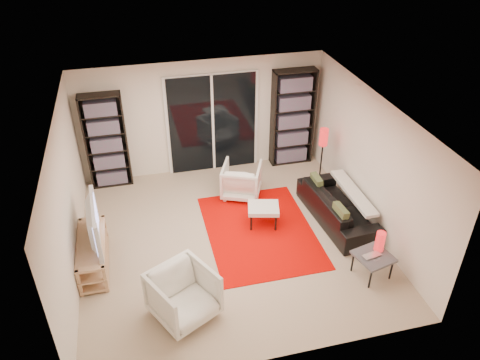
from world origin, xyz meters
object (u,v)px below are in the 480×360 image
(side_table, at_px, (373,257))
(armchair_back, at_px, (242,180))
(sofa, at_px, (338,207))
(bookshelf_right, at_px, (293,118))
(tv_stand, at_px, (93,253))
(bookshelf_left, at_px, (106,141))
(ottoman, at_px, (263,209))
(armchair_front, at_px, (184,295))
(floor_lamp, at_px, (323,144))

(side_table, bearing_deg, armchair_back, 118.18)
(sofa, bearing_deg, armchair_back, 46.42)
(bookshelf_right, distance_m, sofa, 2.38)
(tv_stand, bearing_deg, bookshelf_left, 82.51)
(bookshelf_left, height_order, side_table, bookshelf_left)
(armchair_back, bearing_deg, bookshelf_right, -119.79)
(bookshelf_left, xyz_separation_m, tv_stand, (-0.32, -2.46, -0.71))
(ottoman, bearing_deg, armchair_front, -133.83)
(ottoman, relative_size, floor_lamp, 0.50)
(armchair_back, bearing_deg, sofa, 164.06)
(bookshelf_right, relative_size, sofa, 1.09)
(sofa, height_order, ottoman, sofa)
(tv_stand, bearing_deg, sofa, 2.71)
(tv_stand, height_order, floor_lamp, floor_lamp)
(armchair_front, relative_size, ottoman, 1.31)
(armchair_front, xyz_separation_m, floor_lamp, (3.16, 2.74, 0.58))
(bookshelf_right, xyz_separation_m, floor_lamp, (0.26, -1.07, -0.09))
(tv_stand, xyz_separation_m, side_table, (4.24, -1.26, 0.10))
(side_table, bearing_deg, bookshelf_right, 90.98)
(tv_stand, distance_m, side_table, 4.42)
(bookshelf_left, bearing_deg, ottoman, -38.25)
(bookshelf_left, xyz_separation_m, side_table, (3.91, -3.72, -0.62))
(bookshelf_left, distance_m, armchair_back, 2.76)
(tv_stand, xyz_separation_m, floor_lamp, (4.43, 1.39, 0.69))
(bookshelf_right, xyz_separation_m, armchair_back, (-1.37, -1.04, -0.71))
(bookshelf_left, bearing_deg, bookshelf_right, -0.00)
(ottoman, height_order, floor_lamp, floor_lamp)
(bookshelf_left, height_order, floor_lamp, bookshelf_left)
(bookshelf_left, relative_size, tv_stand, 1.44)
(side_table, relative_size, floor_lamp, 0.50)
(armchair_back, relative_size, armchair_front, 0.89)
(armchair_back, xyz_separation_m, side_table, (1.44, -2.68, 0.02))
(ottoman, bearing_deg, bookshelf_right, 59.26)
(bookshelf_right, relative_size, ottoman, 3.29)
(armchair_back, distance_m, side_table, 3.04)
(side_table, distance_m, floor_lamp, 2.72)
(bookshelf_left, bearing_deg, armchair_back, -22.74)
(floor_lamp, bearing_deg, bookshelf_right, 103.63)
(bookshelf_left, height_order, bookshelf_right, bookshelf_right)
(bookshelf_left, distance_m, ottoman, 3.40)
(bookshelf_left, relative_size, ottoman, 3.06)
(bookshelf_left, height_order, sofa, bookshelf_left)
(bookshelf_left, height_order, armchair_front, bookshelf_left)
(armchair_back, relative_size, floor_lamp, 0.59)
(bookshelf_left, relative_size, armchair_front, 2.33)
(armchair_front, bearing_deg, ottoman, 18.54)
(sofa, xyz_separation_m, ottoman, (-1.35, 0.19, 0.06))
(tv_stand, bearing_deg, side_table, -16.59)
(sofa, distance_m, armchair_front, 3.41)
(side_table, bearing_deg, sofa, 87.62)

